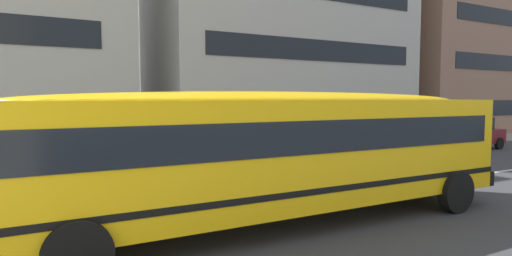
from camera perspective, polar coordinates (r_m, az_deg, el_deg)
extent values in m
plane|color=#38383D|center=(9.08, -19.91, -12.75)|extent=(400.00, 400.00, 0.00)
cube|color=gray|center=(16.47, -23.96, -5.30)|extent=(120.00, 3.00, 0.01)
cube|color=silver|center=(9.08, -19.91, -12.73)|extent=(110.00, 0.16, 0.01)
cube|color=yellow|center=(8.52, 3.32, -3.16)|extent=(10.45, 2.44, 2.09)
cube|color=black|center=(12.25, 25.00, -5.44)|extent=(0.21, 2.37, 0.34)
cube|color=black|center=(8.48, 3.33, -0.65)|extent=(9.82, 2.48, 0.61)
cube|color=black|center=(8.62, 3.30, -7.23)|extent=(10.47, 2.47, 0.11)
ellipsoid|color=yellow|center=(8.45, 3.34, 3.87)|extent=(10.03, 2.25, 0.34)
cylinder|color=red|center=(8.71, -20.84, -3.96)|extent=(0.42, 0.42, 0.03)
cylinder|color=black|center=(6.39, -23.34, -15.59)|extent=(0.95, 0.27, 0.95)
cylinder|color=black|center=(8.66, -24.71, -10.44)|extent=(0.95, 0.27, 0.95)
cylinder|color=black|center=(10.54, 25.81, -7.92)|extent=(0.95, 0.27, 0.95)
cylinder|color=black|center=(12.05, 16.61, -6.21)|extent=(0.95, 0.27, 0.95)
cube|color=maroon|center=(23.79, 27.23, -1.05)|extent=(3.98, 1.88, 0.70)
cube|color=black|center=(23.62, 27.09, 0.55)|extent=(2.27, 1.66, 0.64)
cylinder|color=black|center=(25.37, 27.10, -1.54)|extent=(0.61, 0.21, 0.60)
cylinder|color=black|center=(24.53, 30.48, -1.84)|extent=(0.61, 0.21, 0.60)
cylinder|color=black|center=(23.20, 23.73, -1.93)|extent=(0.61, 0.21, 0.60)
cylinder|color=black|center=(22.28, 27.31, -2.27)|extent=(0.61, 0.21, 0.60)
cube|color=#B7B7B2|center=(27.88, 0.95, 15.27)|extent=(15.32, 12.16, 16.00)
cube|color=black|center=(22.26, 8.71, 2.31)|extent=(12.87, 0.04, 1.10)
cube|color=black|center=(22.39, 8.80, 10.52)|extent=(12.87, 0.04, 1.10)
cube|color=#93705B|center=(40.14, 26.06, 13.73)|extent=(17.98, 10.69, 19.20)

